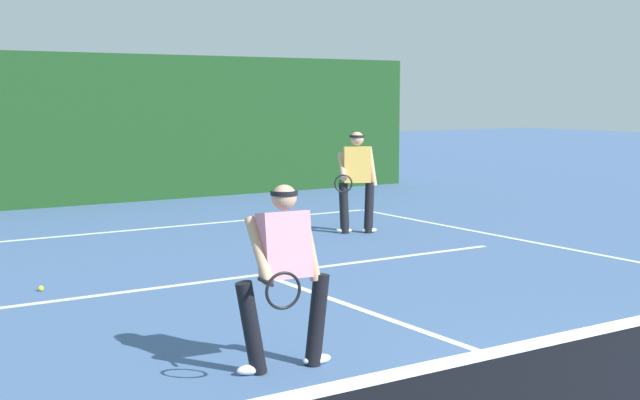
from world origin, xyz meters
TOP-DOWN VIEW (x-y plane):
  - court_line_baseline_far at (0.00, 10.84)m, footprint 9.44×0.10m
  - court_line_service at (0.00, 6.45)m, footprint 7.70×0.10m
  - court_line_centre at (0.00, 3.20)m, footprint 0.10×6.40m
  - player_near at (-1.72, 2.97)m, footprint 0.92×0.84m
  - player_far at (2.94, 8.53)m, footprint 0.99×0.86m
  - tennis_ball at (-2.62, 7.03)m, footprint 0.07×0.07m
  - back_fence_windscreen at (0.00, 14.63)m, footprint 17.15×0.12m

SIDE VIEW (x-z plane):
  - court_line_baseline_far at x=0.00m, z-range 0.00..0.01m
  - court_line_service at x=0.00m, z-range 0.00..0.01m
  - court_line_centre at x=0.00m, z-range 0.00..0.01m
  - tennis_ball at x=-2.62m, z-range 0.00..0.07m
  - player_near at x=-1.72m, z-range 0.07..1.63m
  - player_far at x=2.94m, z-range 0.09..1.77m
  - back_fence_windscreen at x=0.00m, z-range 0.00..3.14m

